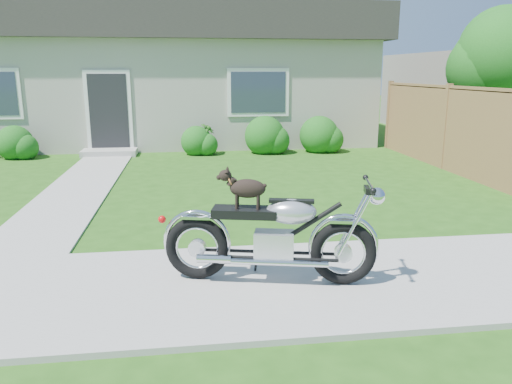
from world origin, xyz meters
TOP-DOWN VIEW (x-y plane):
  - ground at (0.00, 0.00)m, footprint 80.00×80.00m
  - sidewalk at (0.00, 0.00)m, footprint 24.00×2.20m
  - walkway at (-1.50, 5.00)m, footprint 1.20×8.00m
  - house at (-0.00, 11.99)m, footprint 12.60×7.03m
  - fence at (6.30, 5.75)m, footprint 0.12×6.62m
  - tree_near at (9.19, 8.11)m, footprint 2.52×2.45m
  - tree_far at (10.81, 10.61)m, footprint 2.78×2.75m
  - shrub_row at (0.75, 8.50)m, footprint 10.34×1.09m
  - potted_plant_right at (1.07, 8.55)m, footprint 0.59×0.59m
  - motorcycle_with_dog at (1.39, -0.02)m, footprint 2.19×0.82m

SIDE VIEW (x-z plane):
  - ground at x=0.00m, z-range 0.00..0.00m
  - walkway at x=-1.50m, z-range 0.00..0.03m
  - sidewalk at x=0.00m, z-range 0.00..0.04m
  - potted_plant_right at x=1.07m, z-range 0.00..0.81m
  - shrub_row at x=0.75m, z-range -0.13..0.96m
  - motorcycle_with_dog at x=1.39m, z-range -0.03..1.14m
  - fence at x=6.30m, z-range -0.01..1.89m
  - house at x=0.00m, z-range -0.09..4.41m
  - tree_near at x=9.19m, z-range 0.53..4.28m
  - tree_far at x=10.81m, z-range 0.59..4.81m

